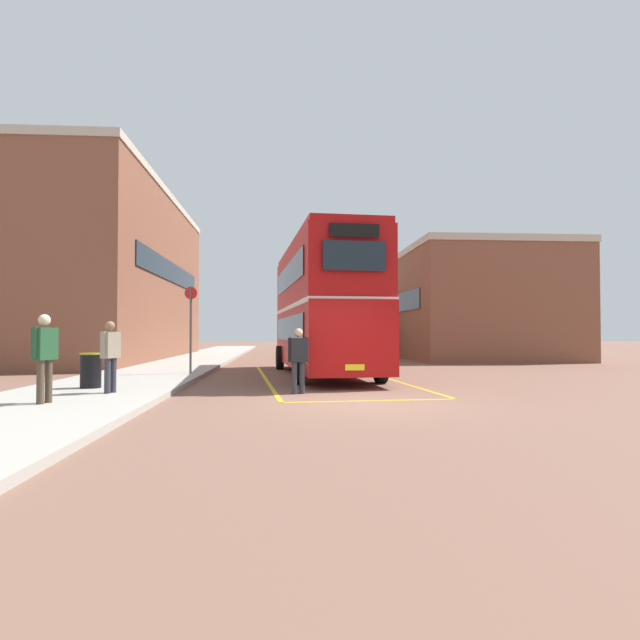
{
  "coord_description": "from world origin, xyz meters",
  "views": [
    {
      "loc": [
        -1.84,
        -11.71,
        1.55
      ],
      "look_at": [
        -0.31,
        9.25,
        2.05
      ],
      "focal_mm": 30.22,
      "sensor_mm": 36.0,
      "label": 1
    }
  ],
  "objects_px": {
    "single_deck_bus": "(335,331)",
    "litter_bin": "(91,370)",
    "double_decker_bus": "(322,306)",
    "pedestrian_waiting_near": "(110,351)",
    "bus_stop_sign": "(191,322)",
    "pedestrian_boarding": "(298,356)",
    "pedestrian_waiting_far": "(45,351)"
  },
  "relations": [
    {
      "from": "pedestrian_boarding",
      "to": "pedestrian_waiting_near",
      "type": "relative_size",
      "value": 0.99
    },
    {
      "from": "pedestrian_boarding",
      "to": "pedestrian_waiting_near",
      "type": "bearing_deg",
      "value": -170.86
    },
    {
      "from": "pedestrian_waiting_near",
      "to": "litter_bin",
      "type": "xyz_separation_m",
      "value": [
        -0.86,
        1.23,
        -0.52
      ]
    },
    {
      "from": "single_deck_bus",
      "to": "pedestrian_waiting_far",
      "type": "xyz_separation_m",
      "value": [
        -8.56,
        -26.84,
        -0.46
      ]
    },
    {
      "from": "double_decker_bus",
      "to": "pedestrian_waiting_near",
      "type": "distance_m",
      "value": 8.71
    },
    {
      "from": "double_decker_bus",
      "to": "single_deck_bus",
      "type": "xyz_separation_m",
      "value": [
        2.36,
        18.42,
        -0.87
      ]
    },
    {
      "from": "pedestrian_waiting_far",
      "to": "litter_bin",
      "type": "height_order",
      "value": "pedestrian_waiting_far"
    },
    {
      "from": "pedestrian_waiting_far",
      "to": "pedestrian_boarding",
      "type": "bearing_deg",
      "value": 26.08
    },
    {
      "from": "litter_bin",
      "to": "bus_stop_sign",
      "type": "bearing_deg",
      "value": 70.23
    },
    {
      "from": "double_decker_bus",
      "to": "pedestrian_waiting_near",
      "type": "xyz_separation_m",
      "value": [
        -5.48,
        -6.61,
        -1.4
      ]
    },
    {
      "from": "pedestrian_waiting_near",
      "to": "single_deck_bus",
      "type": "bearing_deg",
      "value": 72.61
    },
    {
      "from": "pedestrian_boarding",
      "to": "pedestrian_waiting_far",
      "type": "xyz_separation_m",
      "value": [
        -5.14,
        -2.52,
        0.22
      ]
    },
    {
      "from": "pedestrian_waiting_near",
      "to": "litter_bin",
      "type": "bearing_deg",
      "value": 125.2
    },
    {
      "from": "single_deck_bus",
      "to": "bus_stop_sign",
      "type": "relative_size",
      "value": 3.32
    },
    {
      "from": "pedestrian_waiting_near",
      "to": "pedestrian_waiting_far",
      "type": "relative_size",
      "value": 0.94
    },
    {
      "from": "single_deck_bus",
      "to": "litter_bin",
      "type": "bearing_deg",
      "value": -110.09
    },
    {
      "from": "single_deck_bus",
      "to": "litter_bin",
      "type": "relative_size",
      "value": 11.25
    },
    {
      "from": "double_decker_bus",
      "to": "single_deck_bus",
      "type": "distance_m",
      "value": 18.59
    },
    {
      "from": "double_decker_bus",
      "to": "pedestrian_waiting_near",
      "type": "bearing_deg",
      "value": -129.67
    },
    {
      "from": "pedestrian_waiting_near",
      "to": "pedestrian_waiting_far",
      "type": "xyz_separation_m",
      "value": [
        -0.72,
        -1.81,
        0.07
      ]
    },
    {
      "from": "pedestrian_boarding",
      "to": "pedestrian_waiting_far",
      "type": "bearing_deg",
      "value": -153.92
    },
    {
      "from": "litter_bin",
      "to": "bus_stop_sign",
      "type": "xyz_separation_m",
      "value": [
        1.72,
        4.79,
        1.34
      ]
    },
    {
      "from": "double_decker_bus",
      "to": "bus_stop_sign",
      "type": "distance_m",
      "value": 4.7
    },
    {
      "from": "pedestrian_boarding",
      "to": "litter_bin",
      "type": "bearing_deg",
      "value": 174.44
    },
    {
      "from": "double_decker_bus",
      "to": "pedestrian_waiting_far",
      "type": "relative_size",
      "value": 6.15
    },
    {
      "from": "single_deck_bus",
      "to": "pedestrian_boarding",
      "type": "relative_size",
      "value": 6.02
    },
    {
      "from": "pedestrian_waiting_near",
      "to": "bus_stop_sign",
      "type": "height_order",
      "value": "bus_stop_sign"
    },
    {
      "from": "pedestrian_waiting_far",
      "to": "litter_bin",
      "type": "distance_m",
      "value": 3.09
    },
    {
      "from": "single_deck_bus",
      "to": "pedestrian_waiting_near",
      "type": "relative_size",
      "value": 5.96
    },
    {
      "from": "pedestrian_waiting_near",
      "to": "bus_stop_sign",
      "type": "relative_size",
      "value": 0.56
    },
    {
      "from": "pedestrian_waiting_near",
      "to": "pedestrian_waiting_far",
      "type": "height_order",
      "value": "pedestrian_waiting_far"
    },
    {
      "from": "bus_stop_sign",
      "to": "double_decker_bus",
      "type": "bearing_deg",
      "value": 7.39
    }
  ]
}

